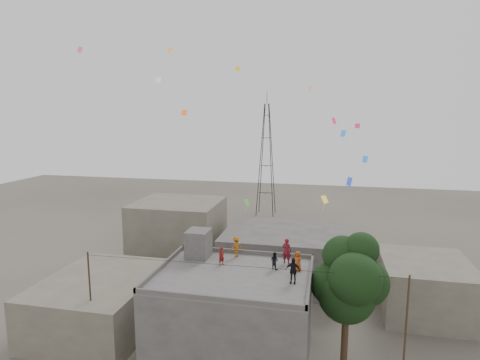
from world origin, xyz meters
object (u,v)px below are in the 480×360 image
(transmission_tower, at_px, (266,160))
(person_red_adult, at_px, (287,251))
(person_dark_adult, at_px, (293,271))
(tree, at_px, (350,281))
(stair_head_box, at_px, (198,244))

(transmission_tower, bearing_deg, person_red_adult, -79.11)
(transmission_tower, bearing_deg, person_dark_adult, -78.98)
(person_red_adult, distance_m, person_dark_adult, 3.31)
(tree, xyz_separation_m, person_red_adult, (-4.19, 2.08, 0.89))
(tree, bearing_deg, transmission_tower, 106.09)
(stair_head_box, bearing_deg, transmission_tower, 91.23)
(stair_head_box, distance_m, person_red_adult, 6.38)
(transmission_tower, height_order, person_red_adult, transmission_tower)
(transmission_tower, xyz_separation_m, person_red_adult, (7.18, -37.33, -2.07))
(stair_head_box, bearing_deg, person_dark_adult, -23.97)
(stair_head_box, xyz_separation_m, tree, (10.57, -2.00, -1.00))
(tree, bearing_deg, person_dark_adult, -161.62)
(person_dark_adult, bearing_deg, stair_head_box, 162.12)
(transmission_tower, bearing_deg, stair_head_box, -88.77)
(transmission_tower, distance_m, person_red_adult, 38.07)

